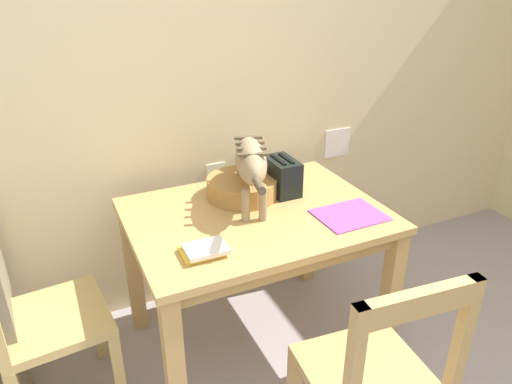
{
  "coord_description": "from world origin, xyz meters",
  "views": [
    {
      "loc": [
        -0.72,
        -0.34,
        1.75
      ],
      "look_at": [
        0.09,
        1.37,
        0.84
      ],
      "focal_mm": 33.45,
      "sensor_mm": 36.0,
      "label": 1
    }
  ],
  "objects_px": {
    "cat": "(250,162)",
    "magazine": "(350,215)",
    "dining_table": "(256,231)",
    "coffee_mug": "(248,171)",
    "wicker_basket": "(242,187)",
    "wooden_chair_far": "(41,319)",
    "saucer_bowl": "(248,181)",
    "toaster": "(282,176)",
    "wooden_chair_near": "(373,379)",
    "book_stack": "(204,250)"
  },
  "relations": [
    {
      "from": "cat",
      "to": "toaster",
      "type": "relative_size",
      "value": 3.36
    },
    {
      "from": "saucer_bowl",
      "to": "wooden_chair_near",
      "type": "relative_size",
      "value": 0.22
    },
    {
      "from": "book_stack",
      "to": "coffee_mug",
      "type": "bearing_deg",
      "value": 50.64
    },
    {
      "from": "coffee_mug",
      "to": "wooden_chair_near",
      "type": "distance_m",
      "value": 1.14
    },
    {
      "from": "cat",
      "to": "magazine",
      "type": "bearing_deg",
      "value": -21.52
    },
    {
      "from": "coffee_mug",
      "to": "magazine",
      "type": "relative_size",
      "value": 0.4
    },
    {
      "from": "cat",
      "to": "book_stack",
      "type": "relative_size",
      "value": 3.83
    },
    {
      "from": "dining_table",
      "to": "saucer_bowl",
      "type": "xyz_separation_m",
      "value": [
        0.09,
        0.28,
        0.12
      ]
    },
    {
      "from": "wicker_basket",
      "to": "wooden_chair_far",
      "type": "bearing_deg",
      "value": -170.62
    },
    {
      "from": "dining_table",
      "to": "coffee_mug",
      "type": "xyz_separation_m",
      "value": [
        0.09,
        0.28,
        0.17
      ]
    },
    {
      "from": "toaster",
      "to": "wooden_chair_far",
      "type": "relative_size",
      "value": 0.21
    },
    {
      "from": "toaster",
      "to": "cat",
      "type": "bearing_deg",
      "value": -166.03
    },
    {
      "from": "saucer_bowl",
      "to": "wooden_chair_far",
      "type": "relative_size",
      "value": 0.22
    },
    {
      "from": "saucer_bowl",
      "to": "coffee_mug",
      "type": "distance_m",
      "value": 0.06
    },
    {
      "from": "coffee_mug",
      "to": "wooden_chair_far",
      "type": "bearing_deg",
      "value": -165.77
    },
    {
      "from": "coffee_mug",
      "to": "toaster",
      "type": "height_order",
      "value": "toaster"
    },
    {
      "from": "wicker_basket",
      "to": "wooden_chair_near",
      "type": "height_order",
      "value": "wooden_chair_near"
    },
    {
      "from": "coffee_mug",
      "to": "toaster",
      "type": "relative_size",
      "value": 0.58
    },
    {
      "from": "wicker_basket",
      "to": "wooden_chair_near",
      "type": "bearing_deg",
      "value": -86.43
    },
    {
      "from": "coffee_mug",
      "to": "wicker_basket",
      "type": "relative_size",
      "value": 0.34
    },
    {
      "from": "wicker_basket",
      "to": "coffee_mug",
      "type": "bearing_deg",
      "value": 52.61
    },
    {
      "from": "saucer_bowl",
      "to": "coffee_mug",
      "type": "xyz_separation_m",
      "value": [
        0.0,
        0.0,
        0.06
      ]
    },
    {
      "from": "saucer_bowl",
      "to": "magazine",
      "type": "height_order",
      "value": "saucer_bowl"
    },
    {
      "from": "coffee_mug",
      "to": "toaster",
      "type": "bearing_deg",
      "value": -52.71
    },
    {
      "from": "wicker_basket",
      "to": "cat",
      "type": "bearing_deg",
      "value": -87.71
    },
    {
      "from": "saucer_bowl",
      "to": "book_stack",
      "type": "xyz_separation_m",
      "value": [
        -0.41,
        -0.51,
        -0.0
      ]
    },
    {
      "from": "cat",
      "to": "wicker_basket",
      "type": "xyz_separation_m",
      "value": [
        -0.0,
        0.09,
        -0.16
      ]
    },
    {
      "from": "cat",
      "to": "wooden_chair_far",
      "type": "distance_m",
      "value": 1.08
    },
    {
      "from": "saucer_bowl",
      "to": "toaster",
      "type": "bearing_deg",
      "value": -51.79
    },
    {
      "from": "wicker_basket",
      "to": "toaster",
      "type": "xyz_separation_m",
      "value": [
        0.19,
        -0.04,
        0.04
      ]
    },
    {
      "from": "cat",
      "to": "coffee_mug",
      "type": "bearing_deg",
      "value": 87.32
    },
    {
      "from": "dining_table",
      "to": "cat",
      "type": "distance_m",
      "value": 0.32
    },
    {
      "from": "book_stack",
      "to": "wicker_basket",
      "type": "xyz_separation_m",
      "value": [
        0.34,
        0.4,
        0.03
      ]
    },
    {
      "from": "wicker_basket",
      "to": "toaster",
      "type": "bearing_deg",
      "value": -12.2
    },
    {
      "from": "dining_table",
      "to": "cat",
      "type": "bearing_deg",
      "value": 80.85
    },
    {
      "from": "toaster",
      "to": "coffee_mug",
      "type": "bearing_deg",
      "value": 127.29
    },
    {
      "from": "wicker_basket",
      "to": "dining_table",
      "type": "bearing_deg",
      "value": -93.5
    },
    {
      "from": "cat",
      "to": "wooden_chair_far",
      "type": "bearing_deg",
      "value": -156.86
    },
    {
      "from": "magazine",
      "to": "wicker_basket",
      "type": "xyz_separation_m",
      "value": [
        -0.35,
        0.38,
        0.05
      ]
    },
    {
      "from": "saucer_bowl",
      "to": "wicker_basket",
      "type": "bearing_deg",
      "value": -126.07
    },
    {
      "from": "dining_table",
      "to": "wooden_chair_far",
      "type": "height_order",
      "value": "wooden_chair_far"
    },
    {
      "from": "magazine",
      "to": "book_stack",
      "type": "height_order",
      "value": "book_stack"
    },
    {
      "from": "dining_table",
      "to": "cat",
      "type": "xyz_separation_m",
      "value": [
        0.01,
        0.09,
        0.31
      ]
    },
    {
      "from": "cat",
      "to": "saucer_bowl",
      "type": "height_order",
      "value": "cat"
    },
    {
      "from": "dining_table",
      "to": "wicker_basket",
      "type": "relative_size",
      "value": 3.34
    },
    {
      "from": "book_stack",
      "to": "toaster",
      "type": "height_order",
      "value": "toaster"
    },
    {
      "from": "dining_table",
      "to": "book_stack",
      "type": "relative_size",
      "value": 6.41
    },
    {
      "from": "book_stack",
      "to": "wooden_chair_far",
      "type": "xyz_separation_m",
      "value": [
        -0.62,
        0.25,
        -0.3
      ]
    },
    {
      "from": "coffee_mug",
      "to": "wooden_chair_far",
      "type": "height_order",
      "value": "wooden_chair_far"
    },
    {
      "from": "dining_table",
      "to": "wooden_chair_far",
      "type": "distance_m",
      "value": 0.96
    }
  ]
}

